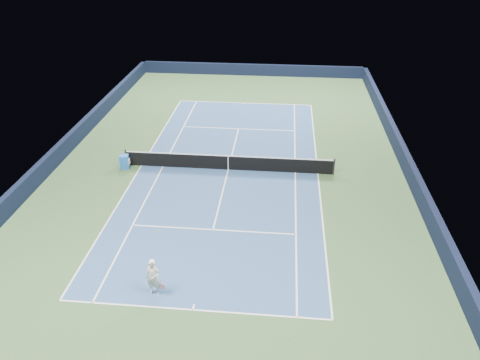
{
  "coord_description": "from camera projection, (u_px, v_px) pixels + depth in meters",
  "views": [
    {
      "loc": [
        3.18,
        -25.25,
        13.6
      ],
      "look_at": [
        1.02,
        -3.0,
        1.0
      ],
      "focal_mm": 35.0,
      "sensor_mm": 36.0,
      "label": 1
    }
  ],
  "objects": [
    {
      "name": "center_service_line",
      "position": [
        228.0,
        169.0,
        28.84
      ],
      "size": [
        0.08,
        12.8,
        0.0
      ],
      "primitive_type": "cube",
      "color": "white",
      "rests_on": "ground"
    },
    {
      "name": "sideline_doubles_right",
      "position": [
        318.0,
        174.0,
        28.38
      ],
      "size": [
        0.08,
        23.77,
        0.0
      ],
      "primitive_type": "cube",
      "color": "white",
      "rests_on": "ground"
    },
    {
      "name": "center_mark_far",
      "position": [
        245.0,
        104.0,
        39.01
      ],
      "size": [
        0.08,
        0.3,
        0.0
      ],
      "primitive_type": "cube",
      "color": "white",
      "rests_on": "ground"
    },
    {
      "name": "ground",
      "position": [
        228.0,
        170.0,
        28.84
      ],
      "size": [
        40.0,
        40.0,
        0.0
      ],
      "primitive_type": "plane",
      "color": "#33522C",
      "rests_on": "ground"
    },
    {
      "name": "baseline_near",
      "position": [
        193.0,
        310.0,
        18.53
      ],
      "size": [
        10.97,
        0.08,
        0.0
      ],
      "primitive_type": "cube",
      "color": "white",
      "rests_on": "ground"
    },
    {
      "name": "sideline_singles_right",
      "position": [
        295.0,
        173.0,
        28.49
      ],
      "size": [
        0.08,
        23.77,
        0.0
      ],
      "primitive_type": "cube",
      "color": "white",
      "rests_on": "ground"
    },
    {
      "name": "service_line_near",
      "position": [
        213.0,
        230.0,
        23.29
      ],
      "size": [
        8.23,
        0.08,
        0.0
      ],
      "primitive_type": "cube",
      "color": "white",
      "rests_on": "ground"
    },
    {
      "name": "baseline_far",
      "position": [
        245.0,
        103.0,
        39.14
      ],
      "size": [
        10.97,
        0.08,
        0.0
      ],
      "primitive_type": "cube",
      "color": "white",
      "rests_on": "ground"
    },
    {
      "name": "sideline_doubles_left",
      "position": [
        141.0,
        165.0,
        29.3
      ],
      "size": [
        0.08,
        23.77,
        0.0
      ],
      "primitive_type": "cube",
      "color": "white",
      "rests_on": "ground"
    },
    {
      "name": "wall_right",
      "position": [
        410.0,
        170.0,
        27.66
      ],
      "size": [
        0.35,
        40.0,
        1.1
      ],
      "primitive_type": "cube",
      "color": "black",
      "rests_on": "ground"
    },
    {
      "name": "sideline_singles_left",
      "position": [
        163.0,
        166.0,
        29.18
      ],
      "size": [
        0.08,
        23.77,
        0.0
      ],
      "primitive_type": "cube",
      "color": "white",
      "rests_on": "ground"
    },
    {
      "name": "court_surface",
      "position": [
        228.0,
        170.0,
        28.84
      ],
      "size": [
        10.97,
        23.77,
        0.01
      ],
      "primitive_type": "cube",
      "color": "#2C4D7D",
      "rests_on": "ground"
    },
    {
      "name": "center_mark_near",
      "position": [
        193.0,
        307.0,
        18.66
      ],
      "size": [
        0.08,
        0.3,
        0.0
      ],
      "primitive_type": "cube",
      "color": "white",
      "rests_on": "ground"
    },
    {
      "name": "service_line_far",
      "position": [
        239.0,
        129.0,
        34.39
      ],
      "size": [
        8.23,
        0.08,
        0.0
      ],
      "primitive_type": "cube",
      "color": "white",
      "rests_on": "ground"
    },
    {
      "name": "wall_left",
      "position": [
        58.0,
        154.0,
        29.48
      ],
      "size": [
        0.35,
        40.0,
        1.1
      ],
      "primitive_type": "cube",
      "color": "black",
      "rests_on": "ground"
    },
    {
      "name": "tennis_player",
      "position": [
        153.0,
        278.0,
        18.93
      ],
      "size": [
        0.81,
        1.28,
        2.47
      ],
      "color": "silver",
      "rests_on": "ground"
    },
    {
      "name": "wall_far",
      "position": [
        252.0,
        70.0,
        45.76
      ],
      "size": [
        22.0,
        0.35,
        1.1
      ],
      "primitive_type": "cube",
      "color": "black",
      "rests_on": "ground"
    },
    {
      "name": "tennis_net",
      "position": [
        228.0,
        162.0,
        28.59
      ],
      "size": [
        12.9,
        0.1,
        1.07
      ],
      "color": "black",
      "rests_on": "ground"
    },
    {
      "name": "sponsor_cube",
      "position": [
        125.0,
        162.0,
        28.82
      ],
      "size": [
        0.6,
        0.56,
        0.87
      ],
      "color": "blue",
      "rests_on": "ground"
    }
  ]
}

